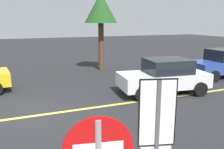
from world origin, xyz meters
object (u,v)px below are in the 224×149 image
Objects in this scene: car_blue_behind_van at (224,63)px; tree_centre_verge at (101,10)px; speed_limit_sign at (157,130)px; car_white_approaching at (164,76)px.

tree_centre_verge is at bearing 143.11° from car_blue_behind_van.
speed_limit_sign is 13.23m from tree_centre_verge.
car_white_approaching is at bearing -81.89° from tree_centre_verge.
car_blue_behind_van is (9.74, 7.94, -0.94)m from speed_limit_sign.
tree_centre_verge reaches higher than car_white_approaching.
speed_limit_sign is 0.50× the size of tree_centre_verge.
speed_limit_sign is 0.60× the size of car_white_approaching.
car_white_approaching is 6.98m from tree_centre_verge.
tree_centre_verge is at bearing 73.93° from speed_limit_sign.
tree_centre_verge is (-6.13, 4.60, 3.15)m from car_blue_behind_van.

